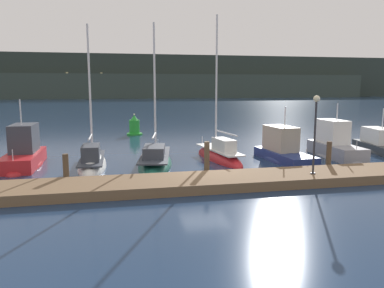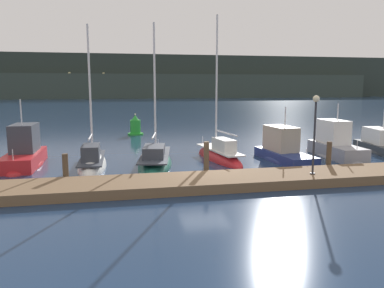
% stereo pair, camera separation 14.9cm
% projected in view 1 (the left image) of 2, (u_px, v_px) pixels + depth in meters
% --- Properties ---
extents(ground_plane, '(400.00, 400.00, 0.00)m').
position_uv_depth(ground_plane, '(205.00, 176.00, 19.83)').
color(ground_plane, '#192D4C').
extents(dock, '(35.34, 2.80, 0.45)m').
position_uv_depth(dock, '(215.00, 181.00, 17.77)').
color(dock, brown).
rests_on(dock, ground).
extents(mooring_pile_1, '(0.28, 0.28, 1.52)m').
position_uv_depth(mooring_pile_1, '(66.00, 170.00, 17.89)').
color(mooring_pile_1, '#4C3D2D').
rests_on(mooring_pile_1, ground).
extents(mooring_pile_2, '(0.28, 0.28, 1.89)m').
position_uv_depth(mooring_pile_2, '(207.00, 160.00, 19.26)').
color(mooring_pile_2, '#4C3D2D').
rests_on(mooring_pile_2, ground).
extents(mooring_pile_3, '(0.28, 0.28, 1.69)m').
position_uv_depth(mooring_pile_3, '(329.00, 157.00, 20.67)').
color(mooring_pile_3, '#4C3D2D').
rests_on(mooring_pile_3, ground).
extents(motorboat_berth_2, '(2.00, 5.49, 4.51)m').
position_uv_depth(motorboat_berth_2, '(24.00, 158.00, 22.15)').
color(motorboat_berth_2, red).
rests_on(motorboat_berth_2, ground).
extents(sailboat_berth_3, '(1.63, 6.12, 8.95)m').
position_uv_depth(sailboat_berth_3, '(92.00, 165.00, 21.96)').
color(sailboat_berth_3, white).
rests_on(sailboat_berth_3, ground).
extents(sailboat_berth_4, '(3.07, 7.04, 9.00)m').
position_uv_depth(sailboat_berth_4, '(155.00, 163.00, 22.46)').
color(sailboat_berth_4, '#195647').
rests_on(sailboat_berth_4, ground).
extents(sailboat_berth_5, '(2.32, 6.27, 9.82)m').
position_uv_depth(sailboat_berth_5, '(219.00, 157.00, 24.07)').
color(sailboat_berth_5, red).
rests_on(sailboat_berth_5, ground).
extents(motorboat_berth_6, '(2.43, 5.76, 4.06)m').
position_uv_depth(motorboat_berth_6, '(283.00, 155.00, 23.83)').
color(motorboat_berth_6, navy).
rests_on(motorboat_berth_6, ground).
extents(motorboat_berth_7, '(2.10, 5.47, 4.03)m').
position_uv_depth(motorboat_berth_7, '(335.00, 149.00, 25.05)').
color(motorboat_berth_7, gray).
rests_on(motorboat_berth_7, ground).
extents(motorboat_berth_8, '(2.95, 6.43, 3.68)m').
position_uv_depth(motorboat_berth_8, '(381.00, 148.00, 27.00)').
color(motorboat_berth_8, '#2D3338').
rests_on(motorboat_berth_8, ground).
extents(channel_buoy, '(1.49, 1.49, 2.07)m').
position_uv_depth(channel_buoy, '(134.00, 127.00, 36.28)').
color(channel_buoy, green).
rests_on(channel_buoy, ground).
extents(dock_lamppost, '(0.32, 0.32, 3.83)m').
position_uv_depth(dock_lamppost, '(315.00, 122.00, 17.92)').
color(dock_lamppost, '#2D2D33').
rests_on(dock_lamppost, dock).
extents(hillside_backdrop, '(240.00, 23.00, 16.64)m').
position_uv_depth(hillside_backdrop, '(135.00, 78.00, 148.30)').
color(hillside_backdrop, '#28332D').
rests_on(hillside_backdrop, ground).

